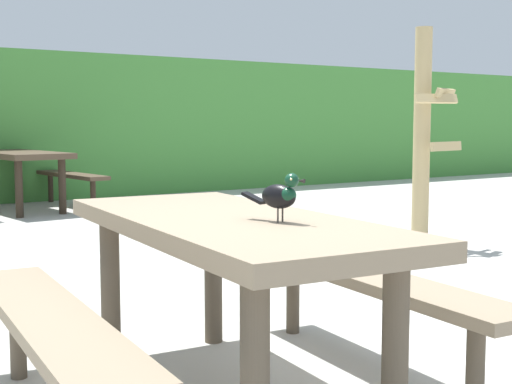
# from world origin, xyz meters

# --- Properties ---
(picnic_table_foreground) EXTENTS (1.82, 1.86, 0.74)m
(picnic_table_foreground) POSITION_xyz_m (-0.18, 0.12, 0.56)
(picnic_table_foreground) COLOR #84725B
(picnic_table_foreground) RESTS_ON ground
(bird_grackle) EXTENTS (0.12, 0.28, 0.18)m
(bird_grackle) POSITION_xyz_m (-0.11, -0.15, 0.84)
(bird_grackle) COLOR black
(bird_grackle) RESTS_ON picnic_table_foreground
(picnic_table_mid_left) EXTENTS (1.84, 1.87, 0.74)m
(picnic_table_mid_left) POSITION_xyz_m (0.88, 6.87, 0.56)
(picnic_table_mid_left) COLOR #473828
(picnic_table_mid_left) RESTS_ON ground
(stalk_post_right_side) EXTENTS (0.53, 0.39, 1.95)m
(stalk_post_right_side) POSITION_xyz_m (3.19, 2.26, 0.99)
(stalk_post_right_side) COLOR tan
(stalk_post_right_side) RESTS_ON ground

